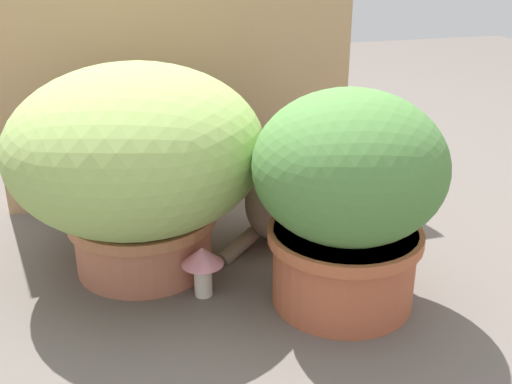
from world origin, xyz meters
name	(u,v)px	position (x,y,z in m)	size (l,w,h in m)	color
ground_plane	(219,277)	(0.00, 0.00, 0.00)	(6.00, 6.00, 0.00)	#5E554F
cardboard_backdrop	(181,66)	(0.02, 0.49, 0.37)	(0.98, 0.03, 0.74)	tan
grass_planter	(138,159)	(-0.15, 0.10, 0.26)	(0.54, 0.54, 0.46)	#B86B4F
leafy_planter	(348,194)	(0.22, -0.16, 0.24)	(0.37, 0.37, 0.44)	#B85D3C
cat	(291,189)	(0.22, 0.16, 0.12)	(0.37, 0.29, 0.32)	#796B5C
mushroom_ornament_pink	(202,262)	(-0.05, -0.06, 0.08)	(0.09, 0.09, 0.11)	silver
mushroom_ornament_red	(133,243)	(-0.18, 0.03, 0.09)	(0.08, 0.08, 0.13)	#EFE6CC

